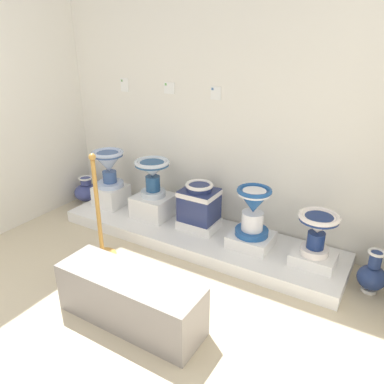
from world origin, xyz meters
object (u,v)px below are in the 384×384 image
(plinth_block_pale_glazed, at_px, (313,259))
(stanchion_post_near_left, at_px, (100,229))
(antique_toilet_rightmost, at_px, (253,207))
(info_placard_first, at_px, (124,85))
(decorative_vase_corner, at_px, (372,275))
(antique_toilet_squat_floral, at_px, (199,201))
(plinth_block_rightmost, at_px, (251,240))
(plinth_block_slender_white, at_px, (154,206))
(antique_toilet_slender_white, at_px, (152,172))
(antique_toilet_leftmost, at_px, (109,164))
(museum_bench, at_px, (130,299))
(info_placard_third, at_px, (216,93))
(plinth_block_squat_floral, at_px, (199,224))
(antique_toilet_pale_glazed, at_px, (318,227))
(decorative_vase_companion, at_px, (87,191))
(plinth_block_leftmost, at_px, (111,195))
(info_placard_second, at_px, (169,88))

(plinth_block_pale_glazed, relative_size, stanchion_post_near_left, 0.36)
(stanchion_post_near_left, bearing_deg, antique_toilet_rightmost, 31.32)
(antique_toilet_rightmost, relative_size, info_placard_first, 3.15)
(plinth_block_pale_glazed, xyz_separation_m, decorative_vase_corner, (0.48, 0.03, -0.02))
(antique_toilet_squat_floral, relative_size, plinth_block_rightmost, 1.01)
(plinth_block_slender_white, relative_size, antique_toilet_squat_floral, 1.00)
(antique_toilet_slender_white, height_order, info_placard_first, info_placard_first)
(antique_toilet_leftmost, height_order, plinth_block_slender_white, antique_toilet_leftmost)
(info_placard_first, distance_m, museum_bench, 2.49)
(info_placard_first, bearing_deg, antique_toilet_rightmost, -11.87)
(antique_toilet_slender_white, xyz_separation_m, info_placard_third, (0.56, 0.33, 0.82))
(plinth_block_slender_white, distance_m, antique_toilet_slender_white, 0.40)
(stanchion_post_near_left, bearing_deg, info_placard_first, 115.95)
(museum_bench, bearing_deg, plinth_block_squat_floral, 97.84)
(stanchion_post_near_left, bearing_deg, plinth_block_squat_floral, 51.51)
(antique_toilet_rightmost, bearing_deg, stanchion_post_near_left, -148.68)
(info_placard_third, height_order, decorative_vase_corner, info_placard_third)
(antique_toilet_pale_glazed, relative_size, info_placard_first, 2.54)
(info_placard_third, xyz_separation_m, decorative_vase_companion, (-1.67, -0.26, -1.31))
(plinth_block_leftmost, relative_size, antique_toilet_leftmost, 0.81)
(antique_toilet_rightmost, distance_m, decorative_vase_companion, 2.32)
(antique_toilet_squat_floral, bearing_deg, decorative_vase_companion, 177.62)
(antique_toilet_pale_glazed, bearing_deg, plinth_block_leftmost, 179.12)
(plinth_block_squat_floral, xyz_separation_m, info_placard_second, (-0.56, 0.33, 1.30))
(antique_toilet_slender_white, height_order, plinth_block_rightmost, antique_toilet_slender_white)
(plinth_block_squat_floral, distance_m, info_placard_first, 1.77)
(plinth_block_slender_white, height_order, antique_toilet_squat_floral, antique_toilet_squat_floral)
(plinth_block_rightmost, bearing_deg, info_placard_first, 168.13)
(antique_toilet_leftmost, height_order, plinth_block_rightmost, antique_toilet_leftmost)
(antique_toilet_squat_floral, xyz_separation_m, plinth_block_rightmost, (0.60, -0.04, -0.25))
(antique_toilet_slender_white, distance_m, decorative_vase_companion, 1.21)
(antique_toilet_squat_floral, bearing_deg, info_placard_third, 92.03)
(antique_toilet_pale_glazed, bearing_deg, antique_toilet_leftmost, 179.12)
(plinth_block_leftmost, bearing_deg, stanchion_post_near_left, -54.06)
(plinth_block_leftmost, relative_size, antique_toilet_squat_floral, 0.85)
(museum_bench, bearing_deg, stanchion_post_near_left, 145.77)
(plinth_block_rightmost, xyz_separation_m, decorative_vase_corner, (1.07, 0.01, -0.03))
(plinth_block_slender_white, xyz_separation_m, antique_toilet_squat_floral, (0.58, 0.00, 0.19))
(antique_toilet_slender_white, bearing_deg, stanchion_post_near_left, -93.60)
(plinth_block_pale_glazed, relative_size, museum_bench, 0.33)
(plinth_block_squat_floral, xyz_separation_m, decorative_vase_corner, (1.67, -0.03, -0.02))
(plinth_block_leftmost, xyz_separation_m, antique_toilet_squat_floral, (1.18, 0.02, 0.19))
(antique_toilet_pale_glazed, bearing_deg, plinth_block_squat_floral, 177.07)
(info_placard_second, xyz_separation_m, decorative_vase_corner, (2.23, -0.36, -1.32))
(antique_toilet_leftmost, bearing_deg, stanchion_post_near_left, -54.06)
(antique_toilet_leftmost, relative_size, stanchion_post_near_left, 0.41)
(info_placard_first, bearing_deg, stanchion_post_near_left, -64.05)
(antique_toilet_pale_glazed, bearing_deg, info_placard_first, 170.60)
(plinth_block_leftmost, xyz_separation_m, info_placard_third, (1.17, 0.35, 1.22))
(plinth_block_leftmost, height_order, decorative_vase_companion, plinth_block_leftmost)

